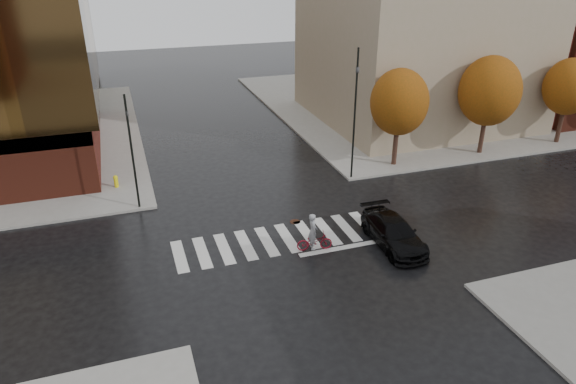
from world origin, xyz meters
The scene contains 13 objects.
ground centered at (0.00, 0.00, 0.00)m, with size 120.00×120.00×0.00m, color black.
sidewalk_ne centered at (21.00, 21.00, 0.07)m, with size 30.00×30.00×0.15m, color gray.
crosswalk centered at (0.00, 0.50, 0.01)m, with size 12.00×3.00×0.01m, color silver.
building_ne_tan centered at (17.00, 17.00, 9.15)m, with size 16.00×16.00×18.00m, color gray.
tree_ne_a centered at (10.00, 7.40, 4.46)m, with size 3.80×3.80×6.50m.
tree_ne_b centered at (17.00, 7.40, 4.62)m, with size 4.20×4.20×6.89m.
tree_ne_c centered at (24.00, 7.40, 4.37)m, with size 3.60×3.60×6.31m.
sedan centered at (4.80, -1.80, 0.69)m, with size 1.92×4.73×1.37m, color black.
cyclist centered at (0.86, -1.00, 0.68)m, with size 1.83×0.89×1.99m.
traffic_light_nw centered at (-6.95, 6.30, 3.78)m, with size 0.18×0.15×6.51m.
traffic_light_ne centered at (6.30, 6.30, 4.90)m, with size 0.22×0.24×8.16m.
fire_hydrant centered at (-8.09, 9.53, 0.57)m, with size 0.27×0.27×0.77m.
manhole centered at (0.95, 2.00, 0.01)m, with size 0.58×0.58×0.01m, color #3F2416.
Camera 1 is at (-7.28, -21.13, 13.38)m, focal length 32.00 mm.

